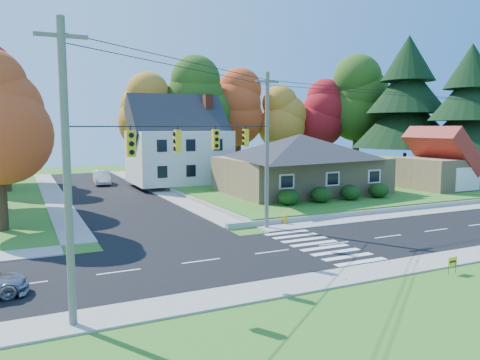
# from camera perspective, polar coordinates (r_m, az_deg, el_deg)

# --- Properties ---
(ground) EXTENTS (120.00, 120.00, 0.00)m
(ground) POSITION_cam_1_polar(r_m,az_deg,el_deg) (27.16, 11.39, -7.65)
(ground) COLOR #3D7923
(road_main) EXTENTS (90.00, 8.00, 0.02)m
(road_main) POSITION_cam_1_polar(r_m,az_deg,el_deg) (27.15, 11.39, -7.63)
(road_main) COLOR black
(road_main) RESTS_ON ground
(road_cross) EXTENTS (8.00, 44.00, 0.02)m
(road_cross) POSITION_cam_1_polar(r_m,az_deg,el_deg) (48.12, -15.79, -1.56)
(road_cross) COLOR black
(road_cross) RESTS_ON ground
(sidewalk_north) EXTENTS (90.00, 2.00, 0.08)m
(sidewalk_north) POSITION_cam_1_polar(r_m,az_deg,el_deg) (31.18, 5.85, -5.63)
(sidewalk_north) COLOR #9C9A90
(sidewalk_north) RESTS_ON ground
(sidewalk_south) EXTENTS (90.00, 2.00, 0.08)m
(sidewalk_south) POSITION_cam_1_polar(r_m,az_deg,el_deg) (23.49, 18.82, -10.03)
(sidewalk_south) COLOR #9C9A90
(sidewalk_south) RESTS_ON ground
(lawn) EXTENTS (30.00, 30.00, 0.50)m
(lawn) POSITION_cam_1_polar(r_m,az_deg,el_deg) (51.38, 8.98, -0.62)
(lawn) COLOR #3D7923
(lawn) RESTS_ON ground
(ranch_house) EXTENTS (14.60, 10.60, 5.40)m
(ranch_house) POSITION_cam_1_polar(r_m,az_deg,el_deg) (44.18, 7.36, 2.17)
(ranch_house) COLOR tan
(ranch_house) RESTS_ON lawn
(colonial_house) EXTENTS (10.40, 8.40, 9.60)m
(colonial_house) POSITION_cam_1_polar(r_m,az_deg,el_deg) (51.57, -7.48, 4.26)
(colonial_house) COLOR silver
(colonial_house) RESTS_ON lawn
(garage) EXTENTS (7.30, 6.30, 4.60)m
(garage) POSITION_cam_1_polar(r_m,az_deg,el_deg) (50.39, 23.42, 1.74)
(garage) COLOR tan
(garage) RESTS_ON lawn
(hedge_row) EXTENTS (10.70, 1.70, 1.27)m
(hedge_row) POSITION_cam_1_polar(r_m,az_deg,el_deg) (39.07, 11.63, -1.62)
(hedge_row) COLOR #163A10
(hedge_row) RESTS_ON lawn
(traffic_infrastructure) EXTENTS (38.10, 10.66, 10.00)m
(traffic_infrastructure) POSITION_cam_1_polar(r_m,az_deg,el_deg) (27.38, 9.68, 3.42)
(traffic_infrastructure) COLOR #666059
(traffic_infrastructure) RESTS_ON ground
(tree_lot_0) EXTENTS (6.72, 6.72, 12.51)m
(tree_lot_0) POSITION_cam_1_polar(r_m,az_deg,el_deg) (56.76, -11.41, 8.15)
(tree_lot_0) COLOR #3F2A19
(tree_lot_0) RESTS_ON lawn
(tree_lot_1) EXTENTS (7.84, 7.84, 14.60)m
(tree_lot_1) POSITION_cam_1_polar(r_m,az_deg,el_deg) (57.63, -5.32, 9.53)
(tree_lot_1) COLOR #3F2A19
(tree_lot_1) RESTS_ON lawn
(tree_lot_2) EXTENTS (7.28, 7.28, 13.56)m
(tree_lot_2) POSITION_cam_1_polar(r_m,az_deg,el_deg) (60.84, -0.27, 8.78)
(tree_lot_2) COLOR #3F2A19
(tree_lot_2) RESTS_ON lawn
(tree_lot_3) EXTENTS (6.16, 6.16, 11.47)m
(tree_lot_3) POSITION_cam_1_polar(r_m,az_deg,el_deg) (62.73, 5.13, 7.49)
(tree_lot_3) COLOR #3F2A19
(tree_lot_3) RESTS_ON lawn
(tree_lot_4) EXTENTS (6.72, 6.72, 12.51)m
(tree_lot_4) POSITION_cam_1_polar(r_m,az_deg,el_deg) (65.18, 10.18, 7.96)
(tree_lot_4) COLOR #3F2A19
(tree_lot_4) RESTS_ON lawn
(tree_lot_5) EXTENTS (8.40, 8.40, 15.64)m
(tree_lot_5) POSITION_cam_1_polar(r_m,az_deg,el_deg) (66.11, 14.10, 9.54)
(tree_lot_5) COLOR #3F2A19
(tree_lot_5) RESTS_ON lawn
(conifer_east_a) EXTENTS (12.80, 12.80, 16.96)m
(conifer_east_a) POSITION_cam_1_polar(r_m,az_deg,el_deg) (60.80, 19.67, 8.81)
(conifer_east_a) COLOR #3F2A19
(conifer_east_a) RESTS_ON lawn
(conifer_east_b) EXTENTS (11.20, 11.20, 14.84)m
(conifer_east_b) POSITION_cam_1_polar(r_m,az_deg,el_deg) (56.17, 26.19, 7.60)
(conifer_east_b) COLOR #3F2A19
(conifer_east_b) RESTS_ON lawn
(tree_west_2) EXTENTS (6.72, 6.72, 12.51)m
(tree_west_2) POSITION_cam_1_polar(r_m,az_deg,el_deg) (53.03, -26.89, 7.16)
(tree_west_2) COLOR #3F2A19
(tree_west_2) RESTS_ON ground
(white_car) EXTENTS (2.00, 4.85, 1.56)m
(white_car) POSITION_cam_1_polar(r_m,az_deg,el_deg) (55.42, -16.50, 0.28)
(white_car) COLOR silver
(white_car) RESTS_ON road_cross
(fire_hydrant) EXTENTS (0.41, 0.32, 0.71)m
(fire_hydrant) POSITION_cam_1_polar(r_m,az_deg,el_deg) (31.74, 5.48, -4.86)
(fire_hydrant) COLOR #D8A208
(fire_hydrant) RESTS_ON ground
(yard_sign) EXTENTS (0.61, 0.09, 0.77)m
(yard_sign) POSITION_cam_1_polar(r_m,az_deg,el_deg) (23.36, 24.48, -9.07)
(yard_sign) COLOR black
(yard_sign) RESTS_ON ground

